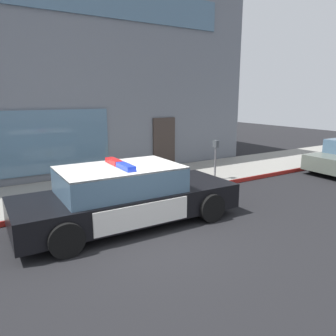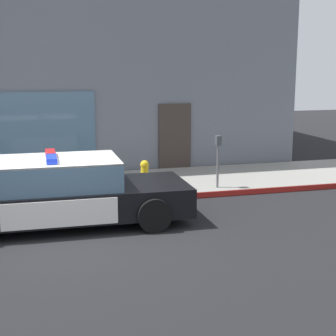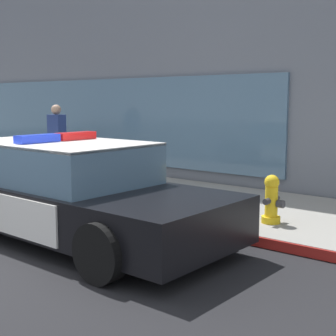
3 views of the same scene
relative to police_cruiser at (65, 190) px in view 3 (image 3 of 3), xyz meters
The scene contains 7 objects.
ground 1.07m from the police_cruiser, 87.64° to the right, with size 48.00×48.00×0.00m, color black.
sidewalk 2.92m from the police_cruiser, 89.32° to the left, with size 48.00×3.14×0.15m, color gray.
curb_red_paint 1.41m from the police_cruiser, 88.47° to the left, with size 28.80×0.04×0.14m, color maroon.
storefront_building 10.71m from the police_cruiser, 103.07° to the left, with size 20.02×10.83×8.44m.
police_cruiser is the anchor object (origin of this frame).
fire_hydrant 3.04m from the police_cruiser, 42.37° to the left, with size 0.34×0.39×0.73m.
pedestrian_on_sidewalk 5.10m from the police_cruiser, 142.85° to the left, with size 0.41×0.28×1.71m.
Camera 3 is at (5.45, -3.60, 1.97)m, focal length 51.95 mm.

